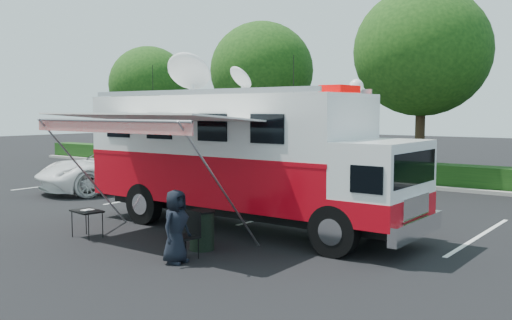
{
  "coord_description": "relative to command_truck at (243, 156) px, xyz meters",
  "views": [
    {
      "loc": [
        9.65,
        -12.35,
        3.31
      ],
      "look_at": [
        0.0,
        0.5,
        1.9
      ],
      "focal_mm": 40.0,
      "sensor_mm": 36.0,
      "label": 1
    }
  ],
  "objects": [
    {
      "name": "ground_plane",
      "position": [
        0.09,
        0.0,
        -2.04
      ],
      "size": [
        120.0,
        120.0,
        0.0
      ],
      "primitive_type": "plane",
      "color": "black",
      "rests_on": "ground"
    },
    {
      "name": "stall_lines",
      "position": [
        -0.41,
        3.0,
        -2.03
      ],
      "size": [
        24.12,
        5.5,
        0.01
      ],
      "color": "silver",
      "rests_on": "ground_plane"
    },
    {
      "name": "person",
      "position": [
        1.08,
        -3.7,
        -2.04
      ],
      "size": [
        0.61,
        0.85,
        1.6
      ],
      "primitive_type": "imported",
      "rotation": [
        0.0,
        0.0,
        1.71
      ],
      "color": "black",
      "rests_on": "ground_plane"
    },
    {
      "name": "command_truck",
      "position": [
        0.0,
        0.0,
        0.0
      ],
      "size": [
        9.91,
        2.73,
        4.76
      ],
      "color": "black",
      "rests_on": "ground_plane"
    },
    {
      "name": "white_suv",
      "position": [
        -8.91,
        2.98,
        -2.04
      ],
      "size": [
        4.64,
        7.12,
        1.82
      ],
      "primitive_type": "imported",
      "rotation": [
        0.0,
        0.0,
        -0.27
      ],
      "color": "white",
      "rests_on": "ground_plane"
    },
    {
      "name": "back_border",
      "position": [
        1.23,
        12.9,
        2.97
      ],
      "size": [
        60.0,
        6.14,
        8.87
      ],
      "color": "#9E998E",
      "rests_on": "ground_plane"
    },
    {
      "name": "folding_table",
      "position": [
        -2.56,
        -3.3,
        -1.37
      ],
      "size": [
        0.93,
        0.73,
        0.72
      ],
      "color": "black",
      "rests_on": "ground_plane"
    },
    {
      "name": "folding_chair",
      "position": [
        1.03,
        -3.23,
        -1.41
      ],
      "size": [
        0.56,
        0.59,
        1.06
      ],
      "color": "black",
      "rests_on": "ground_plane"
    },
    {
      "name": "trash_bin",
      "position": [
        0.72,
        -2.48,
        -1.56
      ],
      "size": [
        0.63,
        0.63,
        0.94
      ],
      "color": "black",
      "rests_on": "ground_plane"
    },
    {
      "name": "awning",
      "position": [
        -0.89,
        -2.83,
        1.03
      ],
      "size": [
        5.41,
        2.78,
        3.27
      ],
      "color": "white",
      "rests_on": "ground_plane"
    }
  ]
}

